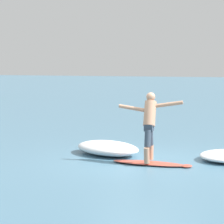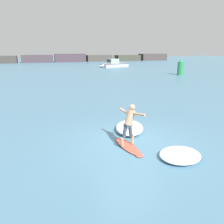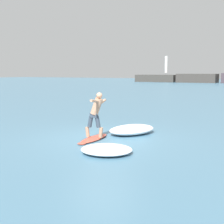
{
  "view_description": "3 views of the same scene",
  "coord_description": "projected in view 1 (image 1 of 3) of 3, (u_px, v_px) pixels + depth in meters",
  "views": [
    {
      "loc": [
        -11.67,
        -5.1,
        2.33
      ],
      "look_at": [
        -0.05,
        0.89,
        1.2
      ],
      "focal_mm": 85.0,
      "sensor_mm": 36.0,
      "label": 1
    },
    {
      "loc": [
        -3.62,
        -7.42,
        3.74
      ],
      "look_at": [
        -0.58,
        0.57,
        1.28
      ],
      "focal_mm": 35.0,
      "sensor_mm": 36.0,
      "label": 2
    },
    {
      "loc": [
        5.57,
        -9.69,
        2.44
      ],
      "look_at": [
        -0.3,
        1.39,
        0.82
      ],
      "focal_mm": 50.0,
      "sensor_mm": 36.0,
      "label": 3
    }
  ],
  "objects": [
    {
      "name": "surfboard",
      "position": [
        150.0,
        163.0,
        12.58
      ],
      "size": [
        0.67,
        1.99,
        0.21
      ],
      "color": "#D9523E",
      "rests_on": "ground"
    },
    {
      "name": "surfer",
      "position": [
        150.0,
        121.0,
        12.58
      ],
      "size": [
        0.73,
        1.54,
        1.64
      ],
      "color": "tan",
      "rests_on": "surfboard"
    },
    {
      "name": "wave_foam_at_nose",
      "position": [
        108.0,
        148.0,
        14.0
      ],
      "size": [
        1.99,
        2.37,
        0.35
      ],
      "color": "white",
      "rests_on": "ground"
    },
    {
      "name": "ground_plane",
      "position": [
        146.0,
        163.0,
        12.86
      ],
      "size": [
        200.0,
        200.0,
        0.0
      ],
      "primitive_type": "plane",
      "color": "teal"
    }
  ]
}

